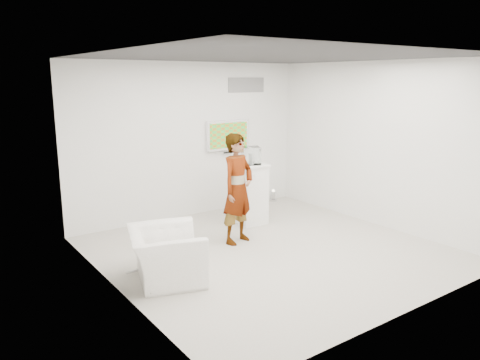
{
  "coord_description": "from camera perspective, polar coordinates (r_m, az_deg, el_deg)",
  "views": [
    {
      "loc": [
        -4.48,
        -5.45,
        2.69
      ],
      "look_at": [
        -0.16,
        0.6,
        1.07
      ],
      "focal_mm": 35.0,
      "sensor_mm": 36.0,
      "label": 1
    }
  ],
  "objects": [
    {
      "name": "pedestal",
      "position": [
        8.76,
        1.31,
        -1.71
      ],
      "size": [
        0.6,
        0.6,
        1.13
      ],
      "primitive_type": "cube",
      "rotation": [
        0.0,
        0.0,
        -0.08
      ],
      "color": "white",
      "rests_on": "room"
    },
    {
      "name": "vitrine",
      "position": [
        8.61,
        1.33,
        3.0
      ],
      "size": [
        0.43,
        0.43,
        0.32
      ],
      "primitive_type": "cube",
      "rotation": [
        0.0,
        0.0,
        -0.46
      ],
      "color": "white",
      "rests_on": "pedestal"
    },
    {
      "name": "logo_decal",
      "position": [
        9.85,
        0.78,
        11.5
      ],
      "size": [
        0.9,
        0.02,
        0.3
      ],
      "primitive_type": "cube",
      "color": "slate",
      "rests_on": "room"
    },
    {
      "name": "tv",
      "position": [
        9.6,
        -1.51,
        5.5
      ],
      "size": [
        1.0,
        0.08,
        0.6
      ],
      "primitive_type": "cube",
      "color": "silver",
      "rests_on": "room"
    },
    {
      "name": "console",
      "position": [
        8.62,
        1.33,
        2.62
      ],
      "size": [
        0.07,
        0.15,
        0.2
      ],
      "primitive_type": "cube",
      "rotation": [
        0.0,
        0.0,
        -0.16
      ],
      "color": "white",
      "rests_on": "pedestal"
    },
    {
      "name": "armchair",
      "position": [
        6.48,
        -9.02,
        -9.0
      ],
      "size": [
        1.23,
        1.32,
        0.7
      ],
      "primitive_type": "imported",
      "rotation": [
        0.0,
        0.0,
        1.26
      ],
      "color": "white",
      "rests_on": "room"
    },
    {
      "name": "wii_remote",
      "position": [
        7.82,
        -0.01,
        4.62
      ],
      "size": [
        0.08,
        0.13,
        0.03
      ],
      "primitive_type": "cube",
      "rotation": [
        0.0,
        0.0,
        0.36
      ],
      "color": "white",
      "rests_on": "person"
    },
    {
      "name": "floor_uplight",
      "position": [
        10.47,
        4.08,
        -1.9
      ],
      "size": [
        0.19,
        0.19,
        0.25
      ],
      "primitive_type": "cylinder",
      "rotation": [
        0.0,
        0.0,
        -0.24
      ],
      "color": "silver",
      "rests_on": "room"
    },
    {
      "name": "person",
      "position": [
        7.67,
        -0.28,
        -1.08
      ],
      "size": [
        0.76,
        0.61,
        1.82
      ],
      "primitive_type": "imported",
      "rotation": [
        0.0,
        0.0,
        0.29
      ],
      "color": "white",
      "rests_on": "room"
    },
    {
      "name": "room",
      "position": [
        7.16,
        3.85,
        2.73
      ],
      "size": [
        5.01,
        5.01,
        3.0
      ],
      "color": "#B5B1A6",
      "rests_on": "ground"
    }
  ]
}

